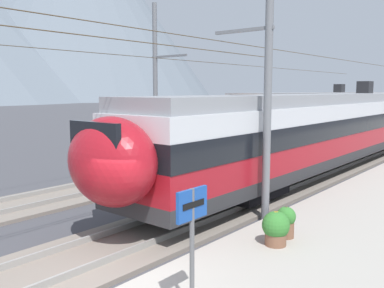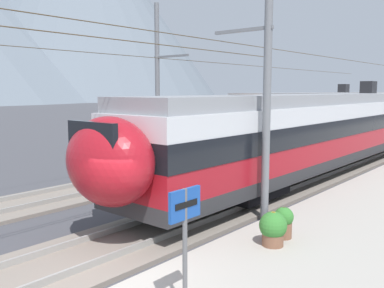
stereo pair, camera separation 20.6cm
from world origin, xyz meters
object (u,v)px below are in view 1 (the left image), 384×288
Objects in this scene: train_far_track at (319,113)px; potted_plant_by_shelter at (286,220)px; train_near_platform at (332,126)px; catenary_mast_far_side at (157,84)px; platform_sign at (192,223)px; potted_plant_platform_edge at (276,227)px; catenary_mast_mid at (264,83)px.

train_far_track is 24.80m from potted_plant_by_shelter.
catenary_mast_far_side is at bearing 124.14° from train_near_platform.
potted_plant_by_shelter is at bearing 6.64° from platform_sign.
potted_plant_platform_edge is at bearing -174.33° from potted_plant_by_shelter.
catenary_mast_mid is at bearing 36.30° from potted_plant_platform_edge.
potted_plant_by_shelter is at bearing -121.20° from catenary_mast_far_side.
train_far_track is (11.53, 5.54, -0.01)m from train_near_platform.
train_near_platform reaches higher than potted_plant_platform_edge.
catenary_mast_mid reaches higher than potted_plant_by_shelter.
train_far_track is 11.99× the size of platform_sign.
train_near_platform reaches higher than platform_sign.
train_near_platform is at bearing -154.34° from train_far_track.
platform_sign is 2.56× the size of potted_plant_platform_edge.
potted_plant_by_shelter is at bearing -136.39° from catenary_mast_mid.
train_far_track is at bearing 19.05° from platform_sign.
potted_plant_platform_edge reaches higher than potted_plant_by_shelter.
platform_sign is at bearing -160.95° from train_far_track.
potted_plant_by_shelter is (4.24, 0.49, -1.10)m from platform_sign.
train_far_track is 22.52m from catenary_mast_mid.
catenary_mast_mid is 57.19× the size of potted_plant_by_shelter.
train_far_track is 32.20× the size of potted_plant_by_shelter.
train_near_platform is 12.75m from potted_plant_platform_edge.
train_near_platform is 38.41× the size of potted_plant_by_shelter.
catenary_mast_mid is 54.61× the size of potted_plant_platform_edge.
platform_sign is at bearing -133.67° from catenary_mast_far_side.
potted_plant_by_shelter is at bearing -158.83° from train_far_track.
catenary_mast_mid is at bearing 20.27° from platform_sign.
catenary_mast_far_side reaches higher than potted_plant_by_shelter.
train_near_platform is 0.67× the size of catenary_mast_far_side.
catenary_mast_far_side is 13.49m from potted_plant_platform_edge.
train_near_platform is at bearing 15.88° from potted_plant_platform_edge.
platform_sign is 3.80m from potted_plant_platform_edge.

